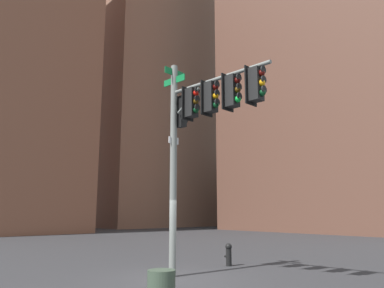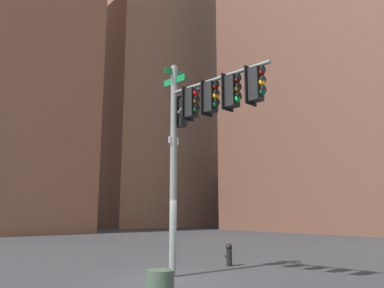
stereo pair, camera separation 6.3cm
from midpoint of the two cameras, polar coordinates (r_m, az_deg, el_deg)
name	(u,v)px [view 1 (the left image)]	position (r m, az deg, el deg)	size (l,w,h in m)	color
ground_plane	(172,278)	(12.58, -3.20, -20.04)	(200.00, 200.00, 0.00)	#2D2D30
signal_pole_assembly	(199,119)	(12.27, 1.00, 3.85)	(4.56, 1.07, 7.33)	slate
fire_hydrant	(229,254)	(15.28, 5.57, -16.53)	(0.34, 0.26, 0.87)	black
building_brick_nearside	(334,16)	(54.77, 21.02, 17.96)	(23.83, 20.52, 55.18)	brown
building_glass_tower	(324,34)	(73.37, 19.75, 15.77)	(23.18, 26.11, 67.70)	#8CB2C6
building_brick_farside	(141,103)	(64.29, -7.91, 6.30)	(21.07, 19.50, 41.22)	#845B47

